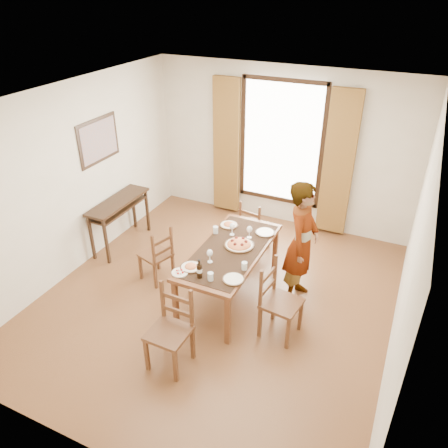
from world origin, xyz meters
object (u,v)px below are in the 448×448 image
at_px(dining_table, 230,254).
at_px(man, 302,243).
at_px(pasta_platter, 239,243).
at_px(console_table, 119,207).

relative_size(dining_table, man, 1.05).
bearing_deg(man, dining_table, 114.02).
xyz_separation_m(dining_table, pasta_platter, (0.08, 0.12, 0.12)).
height_order(console_table, man, man).
bearing_deg(dining_table, pasta_platter, 57.20).
distance_m(dining_table, pasta_platter, 0.18).
bearing_deg(dining_table, man, 23.88).
distance_m(console_table, pasta_platter, 2.26).
xyz_separation_m(console_table, pasta_platter, (2.23, -0.35, 0.12)).
bearing_deg(pasta_platter, dining_table, -122.80).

